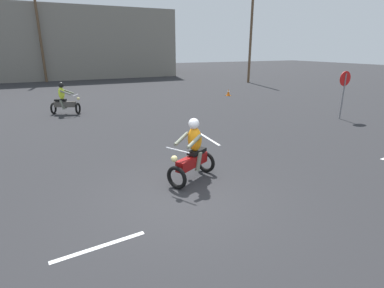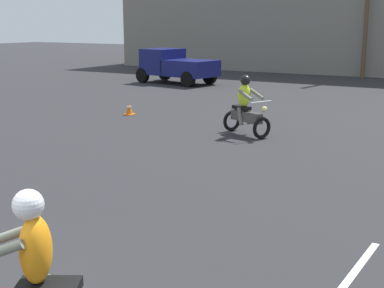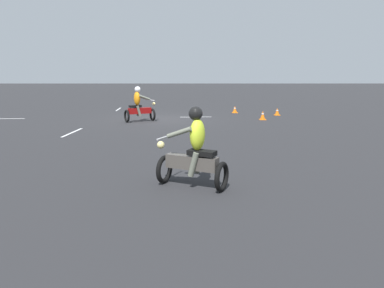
{
  "view_description": "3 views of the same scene",
  "coord_description": "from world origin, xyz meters",
  "px_view_note": "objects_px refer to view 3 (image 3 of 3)",
  "views": [
    {
      "loc": [
        -2.45,
        -5.65,
        3.35
      ],
      "look_at": [
        0.69,
        0.93,
        1.0
      ],
      "focal_mm": 28.0,
      "sensor_mm": 36.0,
      "label": 1
    },
    {
      "loc": [
        4.21,
        -2.16,
        3.08
      ],
      "look_at": [
        -0.53,
        6.1,
        0.9
      ],
      "focal_mm": 50.0,
      "sensor_mm": 36.0,
      "label": 2
    },
    {
      "loc": [
        -1.73,
        18.64,
        2.32
      ],
      "look_at": [
        -1.75,
        11.27,
        0.9
      ],
      "focal_mm": 35.0,
      "sensor_mm": 36.0,
      "label": 3
    }
  ],
  "objects_px": {
    "traffic_cone_near_left": "(235,110)",
    "traffic_cone_mid_left": "(277,112)",
    "motorcycle_rider_foreground": "(139,106)",
    "motorcycle_rider_background": "(194,153)",
    "traffic_cone_far_right": "(263,115)"
  },
  "relations": [
    {
      "from": "motorcycle_rider_foreground",
      "to": "traffic_cone_mid_left",
      "type": "height_order",
      "value": "motorcycle_rider_foreground"
    },
    {
      "from": "traffic_cone_far_right",
      "to": "traffic_cone_near_left",
      "type": "bearing_deg",
      "value": -72.58
    },
    {
      "from": "motorcycle_rider_background",
      "to": "traffic_cone_far_right",
      "type": "relative_size",
      "value": 3.72
    },
    {
      "from": "motorcycle_rider_foreground",
      "to": "traffic_cone_near_left",
      "type": "xyz_separation_m",
      "value": [
        -5.0,
        -3.9,
        -0.53
      ]
    },
    {
      "from": "motorcycle_rider_background",
      "to": "traffic_cone_mid_left",
      "type": "xyz_separation_m",
      "value": [
        -4.66,
        -12.98,
        -0.54
      ]
    },
    {
      "from": "motorcycle_rider_foreground",
      "to": "traffic_cone_near_left",
      "type": "height_order",
      "value": "motorcycle_rider_foreground"
    },
    {
      "from": "traffic_cone_near_left",
      "to": "traffic_cone_mid_left",
      "type": "xyz_separation_m",
      "value": [
        -2.17,
        1.26,
        -0.0
      ]
    },
    {
      "from": "traffic_cone_mid_left",
      "to": "motorcycle_rider_background",
      "type": "bearing_deg",
      "value": 70.25
    },
    {
      "from": "motorcycle_rider_foreground",
      "to": "traffic_cone_far_right",
      "type": "xyz_separation_m",
      "value": [
        -6.01,
        -0.69,
        -0.51
      ]
    },
    {
      "from": "motorcycle_rider_background",
      "to": "traffic_cone_near_left",
      "type": "distance_m",
      "value": 14.47
    },
    {
      "from": "traffic_cone_near_left",
      "to": "traffic_cone_mid_left",
      "type": "height_order",
      "value": "traffic_cone_near_left"
    },
    {
      "from": "motorcycle_rider_background",
      "to": "traffic_cone_near_left",
      "type": "relative_size",
      "value": 4.15
    },
    {
      "from": "motorcycle_rider_background",
      "to": "traffic_cone_far_right",
      "type": "height_order",
      "value": "motorcycle_rider_background"
    },
    {
      "from": "motorcycle_rider_background",
      "to": "traffic_cone_near_left",
      "type": "xyz_separation_m",
      "value": [
        -2.5,
        -14.24,
        -0.53
      ]
    },
    {
      "from": "motorcycle_rider_foreground",
      "to": "traffic_cone_mid_left",
      "type": "xyz_separation_m",
      "value": [
        -7.17,
        -2.64,
        -0.54
      ]
    }
  ]
}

